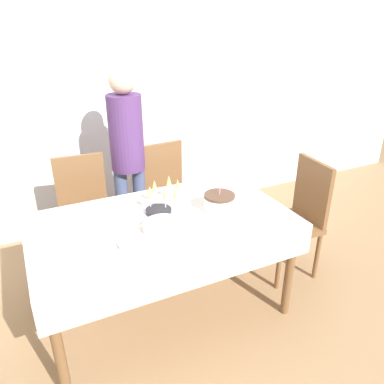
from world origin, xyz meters
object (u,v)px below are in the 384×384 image
at_px(champagne_tray, 165,195).
at_px(dining_chair_right_end, 298,213).
at_px(plate_stack_dessert, 159,211).
at_px(birthday_cake, 219,202).
at_px(plate_stack_main, 163,226).
at_px(dining_chair_far_left, 85,210).
at_px(dining_chair_far_right, 168,193).
at_px(person_standing, 127,147).

bearing_deg(champagne_tray, dining_chair_right_end, -9.65).
bearing_deg(plate_stack_dessert, dining_chair_right_end, -5.22).
relative_size(dining_chair_right_end, birthday_cake, 4.56).
bearing_deg(plate_stack_dessert, plate_stack_main, -104.46).
bearing_deg(plate_stack_main, birthday_cake, 10.57).
bearing_deg(dining_chair_right_end, plate_stack_dessert, 174.78).
xyz_separation_m(dining_chair_far_left, dining_chair_far_right, (0.73, -0.00, 0.00)).
relative_size(dining_chair_right_end, person_standing, 0.59).
relative_size(dining_chair_far_left, plate_stack_main, 3.86).
height_order(champagne_tray, plate_stack_main, champagne_tray).
height_order(dining_chair_far_right, dining_chair_right_end, same).
distance_m(dining_chair_right_end, plate_stack_main, 1.23).
height_order(plate_stack_main, person_standing, person_standing).
relative_size(dining_chair_far_right, plate_stack_main, 3.86).
bearing_deg(dining_chair_right_end, dining_chair_far_right, 134.53).
height_order(dining_chair_far_right, birthday_cake, dining_chair_far_right).
height_order(dining_chair_far_left, dining_chair_right_end, same).
height_order(dining_chair_far_left, dining_chair_far_right, same).
bearing_deg(dining_chair_far_left, dining_chair_far_right, -0.00).
height_order(birthday_cake, champagne_tray, birthday_cake).
relative_size(dining_chair_far_right, dining_chair_right_end, 1.00).
distance_m(dining_chair_far_left, dining_chair_right_end, 1.72).
xyz_separation_m(dining_chair_right_end, plate_stack_dessert, (-1.15, 0.10, 0.24)).
xyz_separation_m(plate_stack_dessert, person_standing, (0.04, 0.79, 0.21)).
xyz_separation_m(birthday_cake, person_standing, (-0.35, 0.93, 0.16)).
distance_m(dining_chair_far_right, plate_stack_dessert, 0.82).
height_order(dining_chair_far_right, plate_stack_main, dining_chair_far_right).
bearing_deg(dining_chair_far_left, champagne_tray, -53.69).
height_order(birthday_cake, plate_stack_main, birthday_cake).
distance_m(birthday_cake, plate_stack_main, 0.46).
bearing_deg(dining_chair_right_end, person_standing, 140.91).
height_order(dining_chair_right_end, birthday_cake, dining_chair_right_end).
height_order(dining_chair_far_left, champagne_tray, dining_chair_far_left).
relative_size(champagne_tray, person_standing, 0.20).
xyz_separation_m(dining_chair_far_right, plate_stack_dessert, (-0.35, -0.70, 0.24)).
height_order(plate_stack_main, plate_stack_dessert, plate_stack_main).
distance_m(dining_chair_far_right, plate_stack_main, 1.04).
relative_size(champagne_tray, plate_stack_dessert, 1.83).
distance_m(dining_chair_far_left, person_standing, 0.62).
xyz_separation_m(birthday_cake, champagne_tray, (-0.31, 0.21, 0.03)).
distance_m(birthday_cake, person_standing, 1.01).
distance_m(dining_chair_right_end, person_standing, 1.49).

